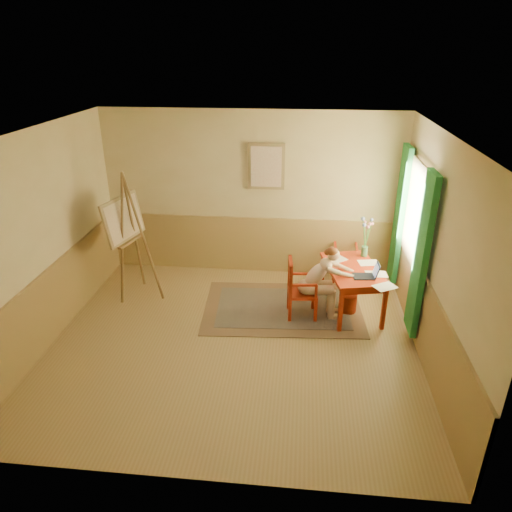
# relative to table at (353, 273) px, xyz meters

# --- Properties ---
(room) EXTENTS (5.04, 4.54, 2.84)m
(room) POSITION_rel_table_xyz_m (-1.65, -0.99, 0.77)
(room) COLOR tan
(room) RESTS_ON ground
(wainscot) EXTENTS (5.00, 4.50, 1.00)m
(wainscot) POSITION_rel_table_xyz_m (-1.65, -0.20, -0.13)
(wainscot) COLOR tan
(wainscot) RESTS_ON room
(window) EXTENTS (0.12, 2.01, 2.20)m
(window) POSITION_rel_table_xyz_m (0.77, 0.11, 0.71)
(window) COLOR white
(window) RESTS_ON room
(wall_portrait) EXTENTS (0.60, 0.05, 0.76)m
(wall_portrait) POSITION_rel_table_xyz_m (-1.40, 1.21, 1.27)
(wall_portrait) COLOR #998152
(wall_portrait) RESTS_ON room
(rug) EXTENTS (2.50, 1.76, 0.02)m
(rug) POSITION_rel_table_xyz_m (-1.02, -0.05, -0.62)
(rug) COLOR #8C7251
(rug) RESTS_ON room
(table) EXTENTS (0.95, 1.32, 0.72)m
(table) POSITION_rel_table_xyz_m (0.00, 0.00, 0.00)
(table) COLOR #B83112
(table) RESTS_ON room
(chair_left) EXTENTS (0.45, 0.44, 0.91)m
(chair_left) POSITION_rel_table_xyz_m (-0.78, -0.24, -0.17)
(chair_left) COLOR #B83112
(chair_left) RESTS_ON room
(chair_back) EXTENTS (0.41, 0.43, 0.91)m
(chair_back) POSITION_rel_table_xyz_m (-0.02, 1.11, -0.17)
(chair_back) COLOR #B83112
(chair_back) RESTS_ON room
(figure) EXTENTS (0.85, 0.39, 1.13)m
(figure) POSITION_rel_table_xyz_m (-0.47, -0.22, -0.01)
(figure) COLOR beige
(figure) RESTS_ON room
(laptop) EXTENTS (0.37, 0.24, 0.21)m
(laptop) POSITION_rel_table_xyz_m (0.17, -0.28, 0.13)
(laptop) COLOR #1E2338
(laptop) RESTS_ON table
(papers) EXTENTS (0.97, 1.16, 0.00)m
(papers) POSITION_rel_table_xyz_m (0.18, -0.07, 0.09)
(papers) COLOR white
(papers) RESTS_ON table
(vase) EXTENTS (0.20, 0.30, 0.61)m
(vase) POSITION_rel_table_xyz_m (0.20, 0.45, 0.37)
(vase) COLOR #3F724C
(vase) RESTS_ON table
(wastebasket) EXTENTS (0.36, 0.36, 0.29)m
(wastebasket) POSITION_rel_table_xyz_m (-0.04, -0.04, -0.49)
(wastebasket) COLOR #A02C0C
(wastebasket) RESTS_ON room
(easel) EXTENTS (0.76, 0.91, 2.03)m
(easel) POSITION_rel_table_xyz_m (-3.47, 0.18, 0.57)
(easel) COLOR brown
(easel) RESTS_ON room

